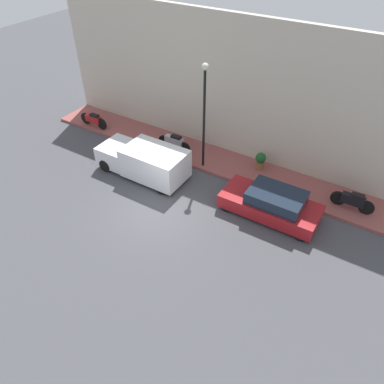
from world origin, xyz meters
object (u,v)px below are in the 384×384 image
object	(u,v)px
scooter_silver	(174,142)
delivery_van	(144,160)
parked_car	(272,204)
streetlamp	(204,106)
potted_plant	(260,160)
motorcycle_black	(353,201)
motorcycle_red	(94,119)

from	to	relation	value
scooter_silver	delivery_van	bearing A→B (deg)	177.49
parked_car	streetlamp	bearing A→B (deg)	70.40
delivery_van	potted_plant	world-z (taller)	delivery_van
parked_car	potted_plant	world-z (taller)	parked_car
delivery_van	streetlamp	xyz separation A→B (m)	(2.00, -2.18, 2.60)
motorcycle_black	scooter_silver	world-z (taller)	motorcycle_black
motorcycle_black	motorcycle_red	world-z (taller)	motorcycle_black
parked_car	motorcycle_red	distance (m)	11.83
delivery_van	potted_plant	size ratio (longest dim) A/B	4.97
parked_car	motorcycle_red	bearing A→B (deg)	82.24
parked_car	motorcycle_black	size ratio (longest dim) A/B	2.27
parked_car	motorcycle_black	world-z (taller)	parked_car
parked_car	motorcycle_red	world-z (taller)	parked_car
streetlamp	scooter_silver	bearing A→B (deg)	76.40
streetlamp	delivery_van	bearing A→B (deg)	132.48
motorcycle_black	potted_plant	world-z (taller)	potted_plant
scooter_silver	potted_plant	distance (m)	4.69
scooter_silver	potted_plant	world-z (taller)	potted_plant
parked_car	scooter_silver	size ratio (longest dim) A/B	2.16
potted_plant	streetlamp	bearing A→B (deg)	114.86
potted_plant	delivery_van	bearing A→B (deg)	123.86
delivery_van	motorcycle_black	bearing A→B (deg)	-74.93
motorcycle_red	potted_plant	xyz separation A→B (m)	(1.12, -10.02, 0.06)
motorcycle_black	streetlamp	size ratio (longest dim) A/B	0.36
delivery_van	parked_car	bearing A→B (deg)	-85.80
scooter_silver	motorcycle_black	bearing A→B (deg)	-89.87
streetlamp	potted_plant	distance (m)	3.95
motorcycle_red	potted_plant	distance (m)	10.08
motorcycle_black	delivery_van	bearing A→B (deg)	105.07
motorcycle_red	parked_car	bearing A→B (deg)	-97.76
motorcycle_black	scooter_silver	distance (m)	9.25
delivery_van	streetlamp	bearing A→B (deg)	-47.52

